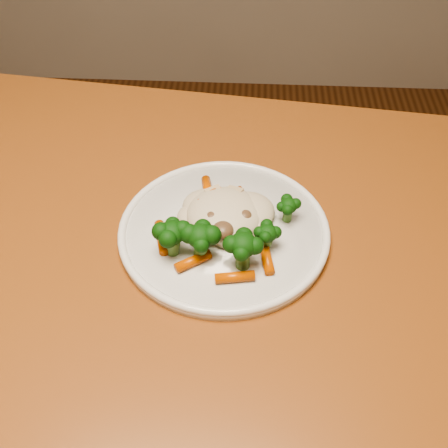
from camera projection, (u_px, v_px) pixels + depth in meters
name	position (u px, v px, depth m)	size (l,w,h in m)	color
dining_table	(149.00, 315.00, 0.74)	(1.22, 0.89, 0.75)	#965122
plate	(224.00, 232.00, 0.70)	(0.26, 0.26, 0.01)	white
meal	(223.00, 224.00, 0.67)	(0.18, 0.18, 0.05)	beige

